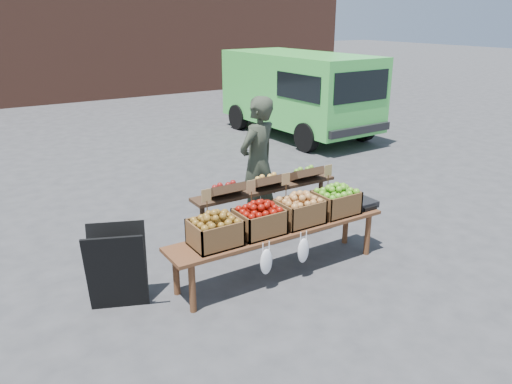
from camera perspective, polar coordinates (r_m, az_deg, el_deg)
ground at (r=6.49m, az=3.04°, el=-6.45°), size 80.00×80.00×0.00m
delivery_van at (r=12.44m, az=4.87°, el=10.99°), size 2.18×4.48×1.98m
vendor at (r=6.90m, az=0.21°, el=3.38°), size 0.78×0.64×1.84m
chalkboard_sign at (r=5.27m, az=-15.59°, el=-8.37°), size 0.66×0.52×0.88m
back_table at (r=6.39m, az=1.12°, el=-1.76°), size 2.10×0.44×1.04m
display_bench at (r=5.79m, az=2.67°, el=-6.69°), size 2.70×0.56×0.57m
crate_golden_apples at (r=5.22m, az=-4.72°, el=-4.65°), size 0.50×0.40×0.28m
crate_russet_pears at (r=5.47m, az=0.38°, el=-3.39°), size 0.50×0.40×0.28m
crate_red_apples at (r=5.77m, az=4.98°, el=-2.23°), size 0.50×0.40×0.28m
crate_green_apples at (r=6.10m, az=9.10°, el=-1.18°), size 0.50×0.40×0.28m
weighing_scale at (r=6.41m, az=11.92°, el=-1.27°), size 0.34×0.30×0.08m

